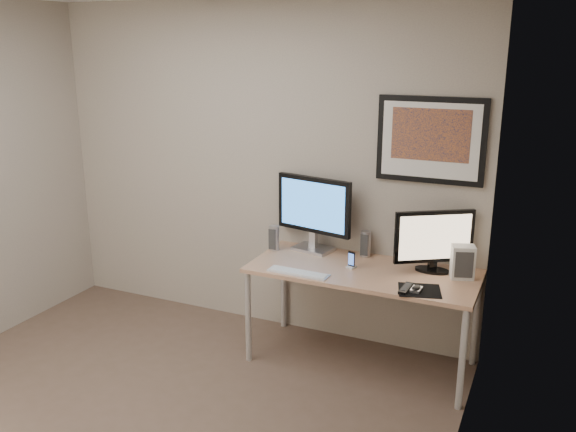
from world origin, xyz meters
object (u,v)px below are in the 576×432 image
object	(u,v)px
desk	(363,278)
keyboard	(298,273)
speaker_right	(366,244)
fan_unit	(463,262)
phone_dock	(351,260)
monitor_tv	(434,240)
speaker_left	(274,238)
monitor_large	(314,210)
framed_art	(431,140)

from	to	relation	value
desk	keyboard	world-z (taller)	keyboard
speaker_right	fan_unit	size ratio (longest dim) A/B	0.84
speaker_right	phone_dock	size ratio (longest dim) A/B	1.60
desk	monitor_tv	xyz separation A→B (m)	(0.45, 0.15, 0.30)
phone_dock	fan_unit	bearing A→B (deg)	26.55
fan_unit	speaker_right	bearing A→B (deg)	149.22
speaker_right	keyboard	xyz separation A→B (m)	(-0.31, -0.54, -0.09)
phone_dock	speaker_left	bearing A→B (deg)	-174.28
monitor_tv	desk	bearing A→B (deg)	166.14
phone_dock	monitor_tv	bearing A→B (deg)	33.79
desk	monitor_large	xyz separation A→B (m)	(-0.48, 0.24, 0.38)
desk	monitor_large	bearing A→B (deg)	153.45
desk	keyboard	size ratio (longest dim) A/B	3.66
speaker_left	fan_unit	distance (m)	1.41
monitor_tv	speaker_right	bearing A→B (deg)	134.52
desk	monitor_tv	world-z (taller)	monitor_tv
speaker_right	phone_dock	world-z (taller)	speaker_right
desk	framed_art	size ratio (longest dim) A/B	2.13
monitor_large	phone_dock	world-z (taller)	monitor_large
desk	speaker_right	distance (m)	0.33
speaker_right	fan_unit	distance (m)	0.75
fan_unit	desk	bearing A→B (deg)	171.33
monitor_tv	fan_unit	bearing A→B (deg)	-42.36
monitor_tv	phone_dock	world-z (taller)	monitor_tv
monitor_tv	phone_dock	bearing A→B (deg)	164.48
monitor_tv	keyboard	bearing A→B (deg)	174.18
framed_art	monitor_large	size ratio (longest dim) A/B	1.20
framed_art	keyboard	distance (m)	1.30
framed_art	monitor_large	world-z (taller)	framed_art
speaker_left	keyboard	size ratio (longest dim) A/B	0.44
framed_art	monitor_tv	size ratio (longest dim) A/B	1.53
phone_dock	keyboard	size ratio (longest dim) A/B	0.28
speaker_right	desk	bearing A→B (deg)	-78.64
monitor_large	monitor_tv	world-z (taller)	monitor_large
fan_unit	framed_art	bearing A→B (deg)	126.42
desk	fan_unit	distance (m)	0.69
framed_art	speaker_left	xyz separation A→B (m)	(-1.10, -0.21, -0.80)
monitor_large	keyboard	world-z (taller)	monitor_large
monitor_large	speaker_right	distance (m)	0.46
speaker_left	phone_dock	world-z (taller)	speaker_left
desk	speaker_right	size ratio (longest dim) A/B	8.24
monitor_tv	fan_unit	size ratio (longest dim) A/B	2.14
framed_art	fan_unit	size ratio (longest dim) A/B	3.26
keyboard	fan_unit	distance (m)	1.12
phone_dock	framed_art	bearing A→B (deg)	55.18
monitor_tv	speaker_right	distance (m)	0.55
framed_art	speaker_right	world-z (taller)	framed_art
desk	phone_dock	size ratio (longest dim) A/B	13.21
desk	speaker_left	distance (m)	0.78
monitor_large	keyboard	xyz separation A→B (m)	(0.09, -0.50, -0.31)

